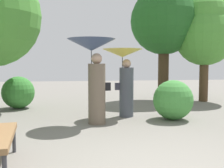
# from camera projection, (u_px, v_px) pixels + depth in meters

# --- Properties ---
(person_left) EXTENTS (1.19, 1.19, 2.11)m
(person_left) POSITION_uv_depth(u_px,v_px,m) (94.00, 65.00, 6.59)
(person_left) COLOR #6B5B4C
(person_left) RESTS_ON ground
(person_right) EXTENTS (1.13, 1.13, 1.91)m
(person_right) POSITION_uv_depth(u_px,v_px,m) (124.00, 70.00, 7.52)
(person_right) COLOR #474C56
(person_right) RESTS_ON ground
(tree_near_right) EXTENTS (2.70, 2.70, 5.16)m
(tree_near_right) POSITION_uv_depth(u_px,v_px,m) (164.00, 14.00, 10.72)
(tree_near_right) COLOR #42301E
(tree_near_right) RESTS_ON ground
(tree_mid_right) EXTENTS (2.35, 2.35, 4.24)m
(tree_mid_right) POSITION_uv_depth(u_px,v_px,m) (205.00, 30.00, 10.51)
(tree_mid_right) COLOR #4C3823
(tree_mid_right) RESTS_ON ground
(bush_path_right) EXTENTS (1.08, 1.08, 1.08)m
(bush_path_right) POSITION_uv_depth(u_px,v_px,m) (18.00, 92.00, 8.95)
(bush_path_right) COLOR #387F33
(bush_path_right) RESTS_ON ground
(bush_behind_bench) EXTENTS (1.07, 1.07, 1.07)m
(bush_behind_bench) POSITION_uv_depth(u_px,v_px,m) (173.00, 100.00, 7.15)
(bush_behind_bench) COLOR #428C3D
(bush_behind_bench) RESTS_ON ground
(bush_far_side) EXTENTS (0.55, 0.55, 0.55)m
(bush_far_side) POSITION_uv_depth(u_px,v_px,m) (173.00, 97.00, 9.79)
(bush_far_side) COLOR #235B23
(bush_far_side) RESTS_ON ground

